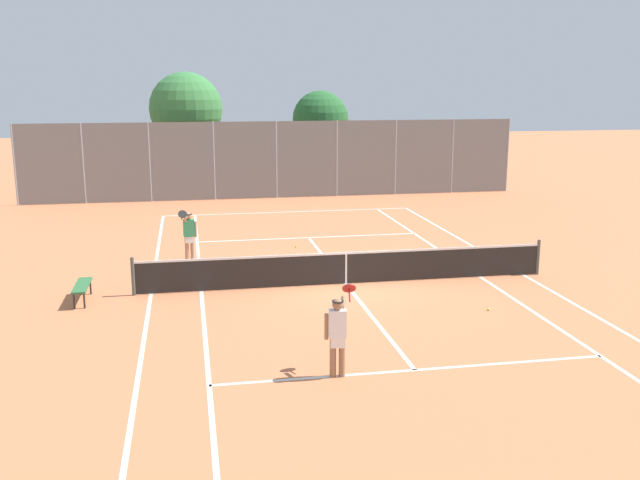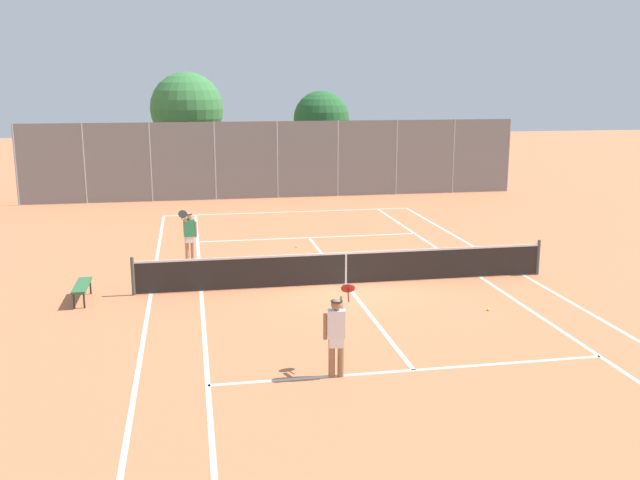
% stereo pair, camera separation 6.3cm
% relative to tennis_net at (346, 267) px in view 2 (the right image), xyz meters
% --- Properties ---
extents(ground_plane, '(120.00, 120.00, 0.00)m').
position_rel_tennis_net_xyz_m(ground_plane, '(0.00, 0.00, -0.51)').
color(ground_plane, '#C67047').
extents(court_line_markings, '(11.10, 23.90, 0.01)m').
position_rel_tennis_net_xyz_m(court_line_markings, '(0.00, 0.00, -0.51)').
color(court_line_markings, silver).
rests_on(court_line_markings, ground).
extents(tennis_net, '(12.00, 0.10, 1.07)m').
position_rel_tennis_net_xyz_m(tennis_net, '(0.00, 0.00, 0.00)').
color(tennis_net, '#474C47').
rests_on(tennis_net, ground).
extents(player_near_side, '(0.74, 0.72, 1.77)m').
position_rel_tennis_net_xyz_m(player_near_side, '(-1.60, -6.39, 0.42)').
color(player_near_side, '#936B4C').
rests_on(player_near_side, ground).
extents(player_far_left, '(0.59, 0.80, 1.77)m').
position_rel_tennis_net_xyz_m(player_far_left, '(-4.41, 3.59, 0.42)').
color(player_far_left, tan).
rests_on(player_far_left, ground).
extents(loose_tennis_ball_0, '(0.07, 0.07, 0.07)m').
position_rel_tennis_net_xyz_m(loose_tennis_ball_0, '(4.93, 2.35, -0.48)').
color(loose_tennis_ball_0, '#D1DB33').
rests_on(loose_tennis_ball_0, ground).
extents(loose_tennis_ball_1, '(0.07, 0.07, 0.07)m').
position_rel_tennis_net_xyz_m(loose_tennis_ball_1, '(-0.71, 4.89, -0.48)').
color(loose_tennis_ball_1, '#D1DB33').
rests_on(loose_tennis_ball_1, ground).
extents(loose_tennis_ball_2, '(0.07, 0.07, 0.07)m').
position_rel_tennis_net_xyz_m(loose_tennis_ball_2, '(3.05, -3.05, -0.48)').
color(loose_tennis_ball_2, '#D1DB33').
rests_on(loose_tennis_ball_2, ground).
extents(courtside_bench, '(0.36, 1.50, 0.47)m').
position_rel_tennis_net_xyz_m(courtside_bench, '(-7.25, -0.32, -0.10)').
color(courtside_bench, '#2D6638').
rests_on(courtside_bench, ground).
extents(back_fence, '(24.74, 0.08, 3.84)m').
position_rel_tennis_net_xyz_m(back_fence, '(0.00, 15.97, 1.41)').
color(back_fence, gray).
rests_on(back_fence, ground).
extents(tree_behind_left, '(3.82, 3.82, 6.25)m').
position_rel_tennis_net_xyz_m(tree_behind_left, '(-4.34, 19.34, 3.73)').
color(tree_behind_left, brown).
rests_on(tree_behind_left, ground).
extents(tree_behind_right, '(3.08, 3.08, 5.26)m').
position_rel_tennis_net_xyz_m(tree_behind_right, '(2.87, 19.55, 3.13)').
color(tree_behind_right, brown).
rests_on(tree_behind_right, ground).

